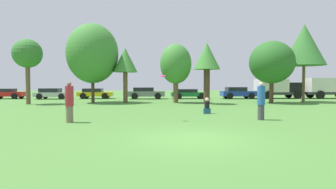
{
  "coord_description": "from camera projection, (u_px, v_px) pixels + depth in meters",
  "views": [
    {
      "loc": [
        -1.01,
        -9.1,
        1.79
      ],
      "look_at": [
        -0.65,
        5.15,
        1.21
      ],
      "focal_mm": 30.5,
      "sensor_mm": 36.0,
      "label": 1
    }
  ],
  "objects": [
    {
      "name": "parked_car_yellow",
      "position": [
        95.0,
        93.0,
        32.7
      ],
      "size": [
        3.91,
        2.1,
        1.17
      ],
      "rotation": [
        0.0,
        0.0,
        0.03
      ],
      "color": "gold",
      "rests_on": "ground"
    },
    {
      "name": "ground_plane",
      "position": [
        192.0,
        139.0,
        9.19
      ],
      "size": [
        120.0,
        120.0,
        0.0
      ],
      "primitive_type": "plane",
      "color": "#477A33"
    },
    {
      "name": "parked_car_red",
      "position": [
        7.0,
        93.0,
        32.33
      ],
      "size": [
        3.88,
        1.94,
        1.15
      ],
      "rotation": [
        0.0,
        0.0,
        0.03
      ],
      "color": "red",
      "rests_on": "ground"
    },
    {
      "name": "parked_car_blue",
      "position": [
        238.0,
        92.0,
        32.45
      ],
      "size": [
        3.95,
        2.07,
        1.32
      ],
      "rotation": [
        0.0,
        0.0,
        0.03
      ],
      "color": "#1E389E",
      "rests_on": "ground"
    },
    {
      "name": "tree_1",
      "position": [
        92.0,
        54.0,
        25.66
      ],
      "size": [
        4.62,
        4.62,
        7.13
      ],
      "color": "#473323",
      "rests_on": "ground"
    },
    {
      "name": "frisbee",
      "position": [
        163.0,
        76.0,
        13.42
      ],
      "size": [
        0.25,
        0.25,
        0.09
      ],
      "color": "#F21E72"
    },
    {
      "name": "person_thrower",
      "position": [
        69.0,
        102.0,
        12.89
      ],
      "size": [
        0.38,
        0.38,
        1.85
      ],
      "rotation": [
        0.0,
        0.0,
        0.08
      ],
      "color": "#726651",
      "rests_on": "ground"
    },
    {
      "name": "delivery_truck_white",
      "position": [
        327.0,
        87.0,
        33.06
      ],
      "size": [
        5.8,
        2.52,
        2.37
      ],
      "rotation": [
        0.0,
        0.0,
        0.03
      ],
      "color": "#2D2D33",
      "rests_on": "ground"
    },
    {
      "name": "person_catcher",
      "position": [
        261.0,
        101.0,
        13.8
      ],
      "size": [
        0.37,
        0.37,
        1.83
      ],
      "rotation": [
        0.0,
        0.0,
        -3.07
      ],
      "color": "#3F3F47",
      "rests_on": "ground"
    },
    {
      "name": "tree_6",
      "position": [
        304.0,
        45.0,
        26.41
      ],
      "size": [
        3.82,
        3.82,
        7.24
      ],
      "color": "brown",
      "rests_on": "ground"
    },
    {
      "name": "tree_0",
      "position": [
        27.0,
        54.0,
        23.85
      ],
      "size": [
        2.42,
        2.42,
        5.48
      ],
      "color": "brown",
      "rests_on": "ground"
    },
    {
      "name": "parked_car_silver",
      "position": [
        52.0,
        93.0,
        31.83
      ],
      "size": [
        3.86,
        2.04,
        1.2
      ],
      "rotation": [
        0.0,
        0.0,
        0.03
      ],
      "color": "#B2B2B7",
      "rests_on": "ground"
    },
    {
      "name": "tree_3",
      "position": [
        176.0,
        64.0,
        25.7
      ],
      "size": [
        2.83,
        2.83,
        5.31
      ],
      "color": "brown",
      "rests_on": "ground"
    },
    {
      "name": "tree_2",
      "position": [
        125.0,
        61.0,
        25.62
      ],
      "size": [
        2.19,
        2.19,
        4.96
      ],
      "color": "brown",
      "rests_on": "ground"
    },
    {
      "name": "tree_5",
      "position": [
        272.0,
        62.0,
        25.12
      ],
      "size": [
        3.91,
        3.91,
        5.48
      ],
      "color": "#473323",
      "rests_on": "ground"
    },
    {
      "name": "bystander_sitting",
      "position": [
        207.0,
        107.0,
        16.64
      ],
      "size": [
        0.39,
        0.32,
        0.94
      ],
      "color": "navy",
      "rests_on": "ground"
    },
    {
      "name": "parked_car_green",
      "position": [
        189.0,
        93.0,
        32.5
      ],
      "size": [
        4.21,
        2.08,
        1.1
      ],
      "rotation": [
        0.0,
        0.0,
        0.03
      ],
      "color": "#196633",
      "rests_on": "ground"
    },
    {
      "name": "tree_4",
      "position": [
        207.0,
        58.0,
        24.16
      ],
      "size": [
        2.25,
        2.25,
        5.2
      ],
      "color": "#473323",
      "rests_on": "ground"
    },
    {
      "name": "delivery_truck_black",
      "position": [
        277.0,
        88.0,
        33.1
      ],
      "size": [
        5.44,
        2.55,
        2.22
      ],
      "rotation": [
        0.0,
        0.0,
        0.03
      ],
      "color": "#2D2D33",
      "rests_on": "ground"
    },
    {
      "name": "parked_car_grey",
      "position": [
        146.0,
        93.0,
        32.01
      ],
      "size": [
        4.12,
        2.01,
        1.29
      ],
      "rotation": [
        0.0,
        0.0,
        0.03
      ],
      "color": "slate",
      "rests_on": "ground"
    }
  ]
}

